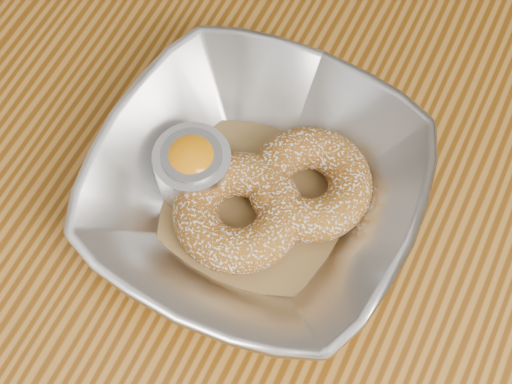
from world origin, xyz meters
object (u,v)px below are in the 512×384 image
at_px(table, 403,256).
at_px(ramekin, 193,166).
at_px(donut_back, 310,184).
at_px(donut_front, 238,212).
at_px(serving_bowl, 256,192).

bearing_deg(table, ramekin, -160.44).
bearing_deg(ramekin, donut_back, 18.43).
bearing_deg(donut_front, table, 32.04).
height_order(table, serving_bowl, serving_bowl).
bearing_deg(donut_front, ramekin, 160.17).
distance_m(table, donut_back, 0.16).
relative_size(serving_bowl, ramekin, 4.13).
bearing_deg(donut_front, serving_bowl, 74.57).
height_order(donut_back, ramekin, ramekin).
xyz_separation_m(table, ramekin, (-0.17, -0.06, 0.13)).
height_order(serving_bowl, donut_front, serving_bowl).
height_order(table, donut_back, donut_back).
bearing_deg(donut_back, serving_bowl, -141.88).
relative_size(table, donut_back, 12.67).
height_order(donut_front, ramekin, ramekin).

